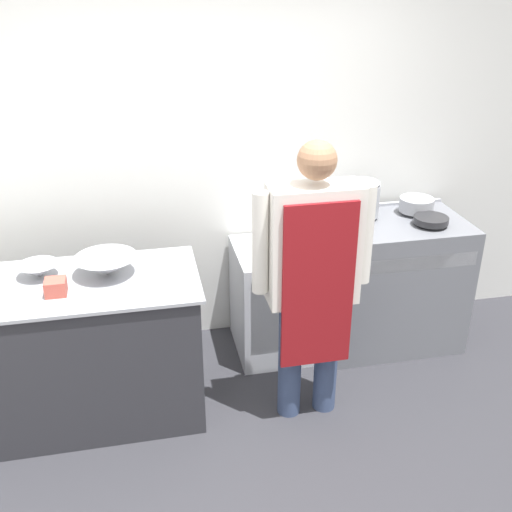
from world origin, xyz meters
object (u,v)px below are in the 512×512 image
Objects in this scene: sauce_pot at (416,204)px; stock_pot at (362,197)px; stove at (390,282)px; mixing_bowl at (107,266)px; person_cook at (313,269)px; saute_pan at (431,220)px; fridge_unit at (276,300)px; plastic_tub at (56,287)px.

stock_pot is at bearing 180.00° from sauce_pot.
stock_pot is 1.08× the size of sauce_pot.
mixing_bowl is (-1.92, -0.35, 0.49)m from stove.
person_cook is 0.98m from stock_pot.
person_cook is at bearing -150.82° from saute_pan.
saute_pan is (2.12, 0.23, 0.01)m from mixing_bowl.
sauce_pot is at bearing 30.55° from stove.
stove reaches higher than fridge_unit.
saute_pan is at bearing 29.18° from person_cook.
plastic_tub is (-1.36, -0.57, 0.56)m from fridge_unit.
fridge_unit is 7.02× the size of plastic_tub.
stock_pot is at bearing 18.00° from plastic_tub.
person_cook is at bearing -15.82° from mixing_bowl.
stove is 1.16m from person_cook.
person_cook is at bearing -87.53° from fridge_unit.
fridge_unit is at bearing -173.77° from stock_pot.
mixing_bowl is at bearing 164.18° from person_cook.
saute_pan is (1.02, -0.16, 0.58)m from fridge_unit.
person_cook is 1.13m from saute_pan.
saute_pan is at bearing 6.29° from mixing_bowl.
sauce_pot is at bearing 38.21° from person_cook.
stove is 8.70× the size of plastic_tub.
person_cook reaches higher than sauce_pot.
stock_pot is at bearing 53.41° from person_cook.
mixing_bowl is 1.38× the size of stock_pot.
sauce_pot reaches higher than saute_pan.
sauce_pot is at bearing 90.00° from saute_pan.
fridge_unit is 3.26× the size of sauce_pot.
mixing_bowl is at bearing -164.92° from stock_pot.
sauce_pot reaches higher than fridge_unit.
stock_pot is 1.11× the size of saute_pan.
sauce_pot is (2.38, 0.64, 0.05)m from plastic_tub.
mixing_bowl is at bearing -169.82° from stove.
stove is 4.16× the size of saute_pan.
fridge_unit is (-0.83, 0.05, -0.08)m from stove.
mixing_bowl reaches higher than plastic_tub.
sauce_pot is at bearing 3.73° from fridge_unit.
stock_pot is at bearing 15.08° from mixing_bowl.
sauce_pot is (0.19, 0.11, 0.53)m from stove.
stove is 2.01m from mixing_bowl.
sauce_pot is (0.00, 0.23, 0.03)m from saute_pan.
stove is at bearing -149.45° from sauce_pot.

